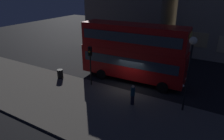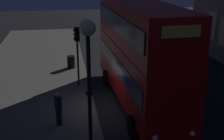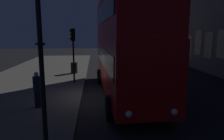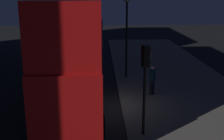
{
  "view_description": "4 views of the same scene",
  "coord_description": "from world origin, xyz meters",
  "px_view_note": "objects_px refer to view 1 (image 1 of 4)",
  "views": [
    {
      "loc": [
        7.23,
        -15.71,
        8.87
      ],
      "look_at": [
        -1.85,
        0.03,
        1.38
      ],
      "focal_mm": 32.37,
      "sensor_mm": 36.0,
      "label": 1
    },
    {
      "loc": [
        14.62,
        -2.37,
        7.38
      ],
      "look_at": [
        -1.9,
        0.41,
        1.52
      ],
      "focal_mm": 47.46,
      "sensor_mm": 36.0,
      "label": 2
    },
    {
      "loc": [
        11.34,
        -0.08,
        3.57
      ],
      "look_at": [
        -2.04,
        1.05,
        1.21
      ],
      "focal_mm": 33.35,
      "sensor_mm": 36.0,
      "label": 3
    },
    {
      "loc": [
        -14.35,
        0.27,
        5.92
      ],
      "look_at": [
        -0.71,
        -0.32,
        2.25
      ],
      "focal_mm": 46.43,
      "sensor_mm": 36.0,
      "label": 4
    }
  ],
  "objects_px": {
    "street_lamp": "(191,57)",
    "pedestrian": "(133,95)",
    "traffic_light_near_kerb": "(90,58)",
    "litter_bin": "(60,74)",
    "double_decker_bus": "(133,50)"
  },
  "relations": [
    {
      "from": "traffic_light_near_kerb",
      "to": "pedestrian",
      "type": "bearing_deg",
      "value": -28.54
    },
    {
      "from": "pedestrian",
      "to": "litter_bin",
      "type": "relative_size",
      "value": 1.83
    },
    {
      "from": "double_decker_bus",
      "to": "traffic_light_near_kerb",
      "type": "bearing_deg",
      "value": -133.47
    },
    {
      "from": "double_decker_bus",
      "to": "litter_bin",
      "type": "bearing_deg",
      "value": -153.74
    },
    {
      "from": "double_decker_bus",
      "to": "street_lamp",
      "type": "distance_m",
      "value": 6.76
    },
    {
      "from": "pedestrian",
      "to": "double_decker_bus",
      "type": "bearing_deg",
      "value": -70.38
    },
    {
      "from": "street_lamp",
      "to": "pedestrian",
      "type": "height_order",
      "value": "street_lamp"
    },
    {
      "from": "double_decker_bus",
      "to": "street_lamp",
      "type": "relative_size",
      "value": 1.85
    },
    {
      "from": "double_decker_bus",
      "to": "pedestrian",
      "type": "relative_size",
      "value": 6.17
    },
    {
      "from": "traffic_light_near_kerb",
      "to": "street_lamp",
      "type": "distance_m",
      "value": 8.73
    },
    {
      "from": "street_lamp",
      "to": "pedestrian",
      "type": "xyz_separation_m",
      "value": [
        -3.68,
        -1.19,
        -3.42
      ]
    },
    {
      "from": "pedestrian",
      "to": "street_lamp",
      "type": "bearing_deg",
      "value": -168.12
    },
    {
      "from": "street_lamp",
      "to": "litter_bin",
      "type": "xyz_separation_m",
      "value": [
        -12.26,
        -0.3,
        -3.83
      ]
    },
    {
      "from": "traffic_light_near_kerb",
      "to": "litter_bin",
      "type": "relative_size",
      "value": 4.07
    },
    {
      "from": "street_lamp",
      "to": "pedestrian",
      "type": "relative_size",
      "value": 3.34
    }
  ]
}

